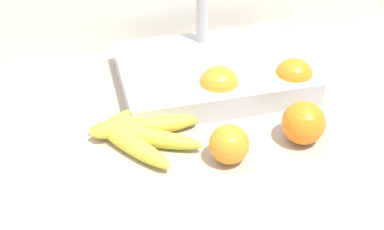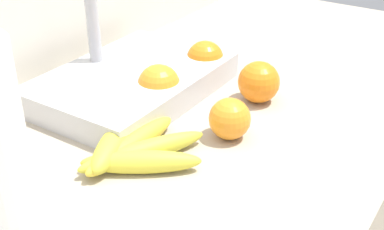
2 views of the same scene
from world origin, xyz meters
name	(u,v)px [view 2 (image 2 of 2)]	position (x,y,z in m)	size (l,w,h in m)	color
wall_back	(22,217)	(0.00, 0.36, 0.65)	(2.26, 0.06, 1.30)	silver
banana_bunch	(131,149)	(-0.02, 0.02, 0.96)	(0.20, 0.19, 0.04)	yellow
orange_far_right	(259,82)	(0.25, -0.06, 0.98)	(0.08, 0.08, 0.08)	orange
orange_back_right	(159,86)	(0.14, 0.09, 0.98)	(0.08, 0.08, 0.08)	orange
orange_back_left	(230,119)	(0.11, -0.07, 0.97)	(0.07, 0.07, 0.07)	orange
orange_front	(205,59)	(0.29, 0.08, 0.98)	(0.08, 0.08, 0.08)	orange
sink_basin	(132,81)	(0.15, 0.16, 0.96)	(0.36, 0.25, 0.20)	#B7BABF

